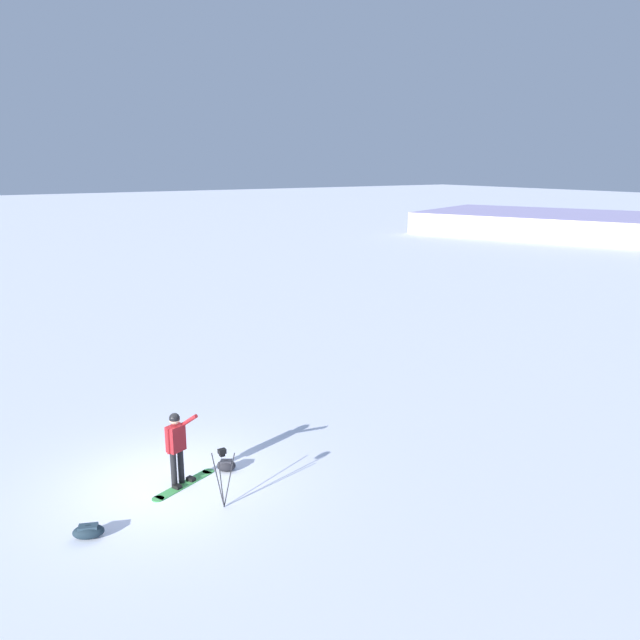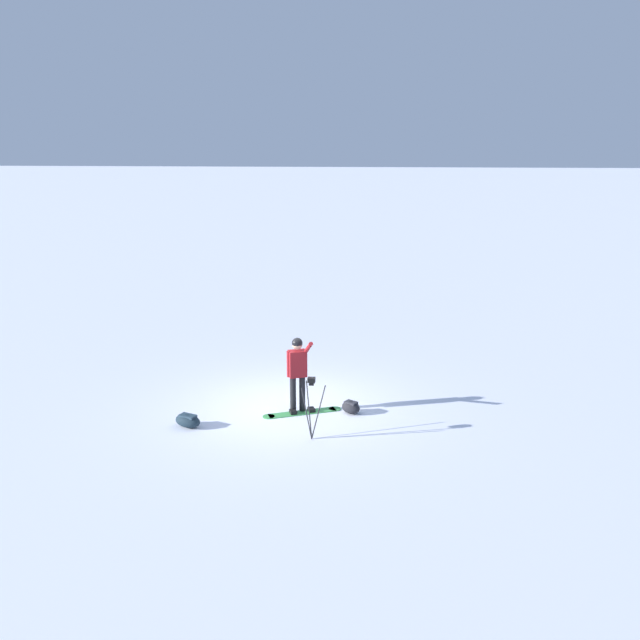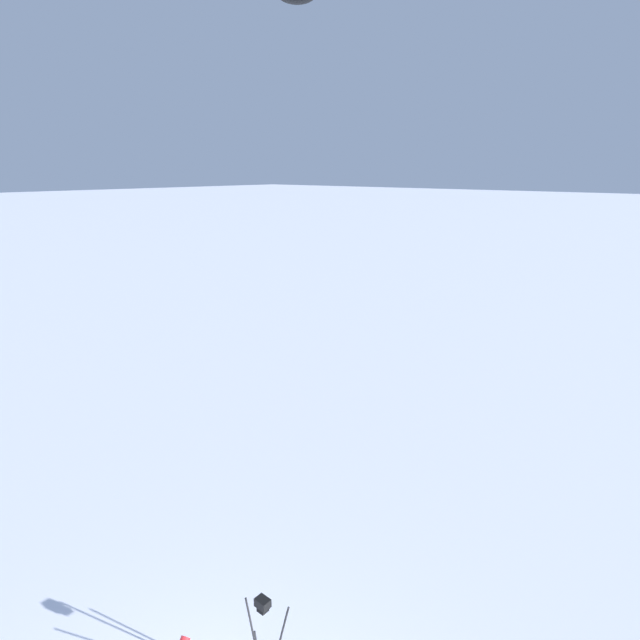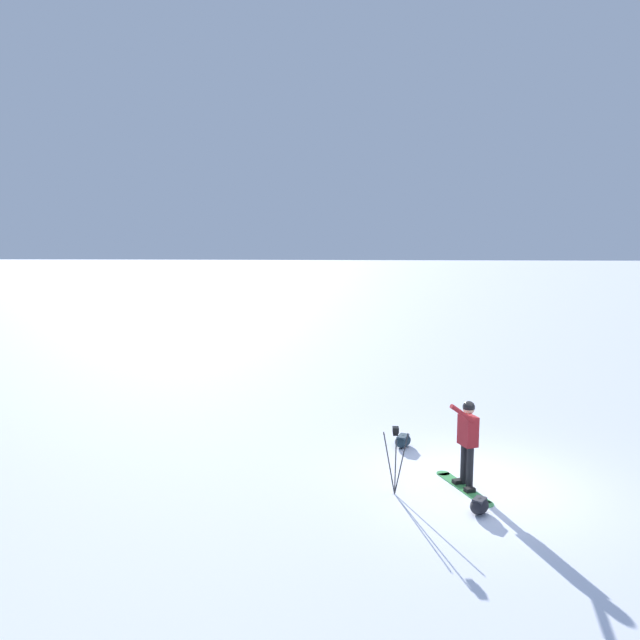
{
  "view_description": "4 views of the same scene",
  "coord_description": "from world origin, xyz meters",
  "px_view_note": "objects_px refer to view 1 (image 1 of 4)",
  "views": [
    {
      "loc": [
        13.43,
        -4.39,
        7.31
      ],
      "look_at": [
        4.01,
        1.67,
        4.55
      ],
      "focal_mm": 36.13,
      "sensor_mm": 36.0,
      "label": 1
    },
    {
      "loc": [
        15.27,
        2.18,
        6.12
      ],
      "look_at": [
        2.48,
        0.94,
        2.81
      ],
      "focal_mm": 39.29,
      "sensor_mm": 36.0,
      "label": 2
    },
    {
      "loc": [
        -1.66,
        -2.99,
        5.95
      ],
      "look_at": [
        3.56,
        1.46,
        4.03
      ],
      "focal_mm": 30.47,
      "sensor_mm": 36.0,
      "label": 3
    },
    {
      "loc": [
        2.42,
        11.98,
        4.95
      ],
      "look_at": [
        3.12,
        1.25,
        3.53
      ],
      "focal_mm": 33.46,
      "sensor_mm": 36.0,
      "label": 4
    }
  ],
  "objects_px": {
    "snowboarder": "(176,441)",
    "snowboard": "(184,484)",
    "gear_bag_large": "(88,531)",
    "camera_tripod": "(222,466)",
    "gear_bag_small": "(226,465)"
  },
  "relations": [
    {
      "from": "snowboard",
      "to": "camera_tripod",
      "type": "xyz_separation_m",
      "value": [
        1.41,
        0.37,
        0.95
      ]
    },
    {
      "from": "snowboarder",
      "to": "gear_bag_small",
      "type": "distance_m",
      "value": 1.55
    },
    {
      "from": "snowboarder",
      "to": "snowboard",
      "type": "bearing_deg",
      "value": 59.41
    },
    {
      "from": "snowboarder",
      "to": "gear_bag_large",
      "type": "relative_size",
      "value": 2.57
    },
    {
      "from": "snowboarder",
      "to": "camera_tripod",
      "type": "bearing_deg",
      "value": 18.09
    },
    {
      "from": "snowboarder",
      "to": "snowboard",
      "type": "distance_m",
      "value": 1.09
    },
    {
      "from": "snowboarder",
      "to": "snowboard",
      "type": "xyz_separation_m",
      "value": [
        0.07,
        0.11,
        -1.08
      ]
    },
    {
      "from": "gear_bag_large",
      "to": "gear_bag_small",
      "type": "xyz_separation_m",
      "value": [
        -1.14,
        3.52,
        0.0
      ]
    },
    {
      "from": "snowboard",
      "to": "gear_bag_small",
      "type": "relative_size",
      "value": 3.15
    },
    {
      "from": "gear_bag_large",
      "to": "camera_tripod",
      "type": "distance_m",
      "value": 2.91
    },
    {
      "from": "snowboard",
      "to": "camera_tripod",
      "type": "height_order",
      "value": "camera_tripod"
    },
    {
      "from": "snowboard",
      "to": "gear_bag_small",
      "type": "height_order",
      "value": "gear_bag_small"
    },
    {
      "from": "snowboard",
      "to": "gear_bag_small",
      "type": "bearing_deg",
      "value": 94.68
    },
    {
      "from": "snowboarder",
      "to": "snowboard",
      "type": "relative_size",
      "value": 1.04
    },
    {
      "from": "snowboarder",
      "to": "camera_tripod",
      "type": "height_order",
      "value": "snowboarder"
    }
  ]
}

